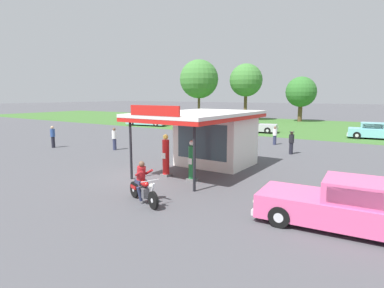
# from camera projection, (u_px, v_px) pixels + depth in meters

# --- Properties ---
(ground_plane) EXTENTS (300.00, 300.00, 0.00)m
(ground_plane) POSITION_uv_depth(u_px,v_px,m) (143.00, 176.00, 15.72)
(ground_plane) COLOR #4C4C51
(grass_verge_strip) EXTENTS (120.00, 24.00, 0.01)m
(grass_verge_strip) POSITION_uv_depth(u_px,v_px,m) (303.00, 127.00, 40.42)
(grass_verge_strip) COLOR #3D6B2D
(grass_verge_strip) RESTS_ON ground
(service_station_kiosk) EXTENTS (4.50, 7.29, 3.55)m
(service_station_kiosk) POSITION_uv_depth(u_px,v_px,m) (212.00, 134.00, 17.77)
(service_station_kiosk) COLOR silver
(service_station_kiosk) RESTS_ON ground
(gas_pump_nearside) EXTENTS (0.44, 0.44, 2.09)m
(gas_pump_nearside) POSITION_uv_depth(u_px,v_px,m) (166.00, 157.00, 15.68)
(gas_pump_nearside) COLOR slate
(gas_pump_nearside) RESTS_ON ground
(gas_pump_offside) EXTENTS (0.44, 0.44, 1.91)m
(gas_pump_offside) POSITION_uv_depth(u_px,v_px,m) (192.00, 162.00, 14.84)
(gas_pump_offside) COLOR slate
(gas_pump_offside) RESTS_ON ground
(motorcycle_with_rider) EXTENTS (2.09, 1.00, 1.58)m
(motorcycle_with_rider) POSITION_uv_depth(u_px,v_px,m) (143.00, 186.00, 11.79)
(motorcycle_with_rider) COLOR black
(motorcycle_with_rider) RESTS_ON ground
(featured_classic_sedan) EXTENTS (5.31, 2.29, 1.54)m
(featured_classic_sedan) POSITION_uv_depth(u_px,v_px,m) (348.00, 206.00, 9.47)
(featured_classic_sedan) COLOR #E55993
(featured_classic_sedan) RESTS_ON ground
(parked_car_back_row_centre_left) EXTENTS (5.62, 2.97, 1.47)m
(parked_car_back_row_centre_left) POSITION_uv_depth(u_px,v_px,m) (251.00, 126.00, 34.50)
(parked_car_back_row_centre_left) COLOR #B7B7BC
(parked_car_back_row_centre_left) RESTS_ON ground
(parked_car_back_row_centre_right) EXTENTS (5.79, 2.76, 1.46)m
(parked_car_back_row_centre_right) POSITION_uv_depth(u_px,v_px,m) (147.00, 121.00, 41.87)
(parked_car_back_row_centre_right) COLOR #7AC6D1
(parked_car_back_row_centre_right) RESTS_ON ground
(parked_car_back_row_centre) EXTENTS (5.10, 2.42, 1.48)m
(parked_car_back_row_centre) POSITION_uv_depth(u_px,v_px,m) (376.00, 132.00, 29.14)
(parked_car_back_row_centre) COLOR #7AC6D1
(parked_car_back_row_centre) RESTS_ON ground
(parked_car_back_row_far_right) EXTENTS (5.11, 2.96, 1.51)m
(parked_car_back_row_far_right) POSITION_uv_depth(u_px,v_px,m) (193.00, 121.00, 40.53)
(parked_car_back_row_far_right) COLOR gold
(parked_car_back_row_far_right) RESTS_ON ground
(bystander_chatting_near_pumps) EXTENTS (0.34, 0.34, 1.50)m
(bystander_chatting_near_pumps) POSITION_uv_depth(u_px,v_px,m) (275.00, 135.00, 25.66)
(bystander_chatting_near_pumps) COLOR #2D3351
(bystander_chatting_near_pumps) RESTS_ON ground
(bystander_admiring_sedan) EXTENTS (0.34, 0.34, 1.66)m
(bystander_admiring_sedan) POSITION_uv_depth(u_px,v_px,m) (53.00, 136.00, 24.22)
(bystander_admiring_sedan) COLOR black
(bystander_admiring_sedan) RESTS_ON ground
(bystander_leaning_by_kiosk) EXTENTS (0.34, 0.34, 1.55)m
(bystander_leaning_by_kiosk) POSITION_uv_depth(u_px,v_px,m) (207.00, 129.00, 29.86)
(bystander_leaning_by_kiosk) COLOR brown
(bystander_leaning_by_kiosk) RESTS_ON ground
(bystander_standing_back_lot) EXTENTS (0.34, 0.34, 1.64)m
(bystander_standing_back_lot) POSITION_uv_depth(u_px,v_px,m) (114.00, 138.00, 23.19)
(bystander_standing_back_lot) COLOR #2D3351
(bystander_standing_back_lot) RESTS_ON ground
(bystander_strolling_foreground) EXTENTS (0.34, 0.34, 1.56)m
(bystander_strolling_foreground) POSITION_uv_depth(u_px,v_px,m) (291.00, 142.00, 21.53)
(bystander_strolling_foreground) COLOR black
(bystander_strolling_foreground) RESTS_ON ground
(tree_oak_right) EXTENTS (6.15, 6.15, 9.60)m
(tree_oak_right) POSITION_uv_depth(u_px,v_px,m) (199.00, 79.00, 50.77)
(tree_oak_right) COLOR brown
(tree_oak_right) RESTS_ON ground
(tree_oak_distant_spare) EXTENTS (5.18, 5.18, 8.92)m
(tree_oak_distant_spare) POSITION_uv_depth(u_px,v_px,m) (246.00, 81.00, 50.35)
(tree_oak_distant_spare) COLOR brown
(tree_oak_distant_spare) RESTS_ON ground
(tree_oak_far_left) EXTENTS (4.55, 4.55, 6.75)m
(tree_oak_far_left) POSITION_uv_depth(u_px,v_px,m) (301.00, 92.00, 47.93)
(tree_oak_far_left) COLOR brown
(tree_oak_far_left) RESTS_ON ground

